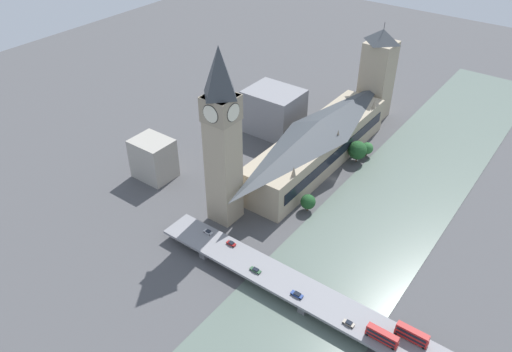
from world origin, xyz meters
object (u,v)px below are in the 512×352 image
object	(u,v)px
car_northbound_mid	(231,243)
car_southbound_mid	(349,323)
double_decker_bus_mid	(412,334)
car_southbound_lead	(208,232)
victoria_tower	(377,75)
car_northbound_tail	(297,294)
parliament_hall	(318,142)
clock_tower	(222,135)
road_bridge	(310,296)
double_decker_bus_lead	(382,336)
car_northbound_lead	(255,270)

from	to	relation	value
car_northbound_mid	car_southbound_mid	bearing A→B (deg)	172.97
double_decker_bus_mid	car_southbound_lead	size ratio (longest dim) A/B	2.85
victoria_tower	car_southbound_mid	xyz separation A→B (m)	(-65.26, 154.13, -21.38)
victoria_tower	car_northbound_tail	xyz separation A→B (m)	(-43.79, 153.92, -21.34)
parliament_hall	car_northbound_tail	world-z (taller)	parliament_hall
victoria_tower	car_northbound_tail	world-z (taller)	victoria_tower
clock_tower	road_bridge	size ratio (longest dim) A/B	0.59
parliament_hall	car_southbound_mid	size ratio (longest dim) A/B	25.53
road_bridge	car_southbound_mid	distance (m)	18.30
car_northbound_mid	car_southbound_mid	xyz separation A→B (m)	(-58.24, 7.18, -0.03)
car_northbound_mid	car_northbound_tail	xyz separation A→B (m)	(-36.77, 6.97, 0.01)
clock_tower	car_southbound_lead	bearing A→B (deg)	106.31
road_bridge	car_southbound_mid	size ratio (longest dim) A/B	32.97
road_bridge	victoria_tower	bearing A→B (deg)	-72.51
victoria_tower	car_northbound_mid	xyz separation A→B (m)	(-7.02, 146.95, -21.35)
parliament_hall	car_southbound_mid	bearing A→B (deg)	126.43
clock_tower	car_northbound_tail	xyz separation A→B (m)	(-54.42, 24.62, -37.29)
road_bridge	car_northbound_mid	bearing A→B (deg)	-4.96
car_northbound_tail	car_southbound_mid	world-z (taller)	car_northbound_tail
parliament_hall	car_northbound_tail	size ratio (longest dim) A/B	22.46
double_decker_bus_mid	double_decker_bus_lead	bearing A→B (deg)	38.50
car_northbound_lead	double_decker_bus_lead	bearing A→B (deg)	179.58
car_northbound_tail	car_southbound_lead	size ratio (longest dim) A/B	1.19
car_northbound_mid	car_southbound_lead	xyz separation A→B (m)	(12.42, 0.24, -0.02)
clock_tower	car_northbound_lead	world-z (taller)	clock_tower
car_northbound_tail	car_southbound_lead	distance (m)	49.64
car_northbound_mid	double_decker_bus_lead	bearing A→B (deg)	174.73
double_decker_bus_mid	car_southbound_mid	bearing A→B (deg)	19.34
car_southbound_mid	parliament_hall	bearing A→B (deg)	-53.57
car_northbound_lead	car_southbound_mid	bearing A→B (deg)	178.49
car_northbound_mid	car_northbound_tail	bearing A→B (deg)	169.27
double_decker_bus_lead	car_southbound_lead	bearing A→B (deg)	-4.32
car_northbound_tail	victoria_tower	bearing A→B (deg)	-74.12
car_northbound_lead	car_northbound_tail	size ratio (longest dim) A/B	0.98
parliament_hall	car_southbound_lead	distance (m)	81.87
parliament_hall	car_southbound_lead	xyz separation A→B (m)	(5.45, 81.40, -6.88)
parliament_hall	road_bridge	distance (m)	97.39
clock_tower	car_northbound_mid	bearing A→B (deg)	134.99
clock_tower	double_decker_bus_mid	xyz separation A→B (m)	(-95.73, 17.87, -35.26)
car_southbound_lead	car_southbound_mid	distance (m)	70.99
car_northbound_lead	car_southbound_mid	world-z (taller)	car_southbound_mid
car_northbound_mid	car_southbound_mid	world-z (taller)	car_northbound_mid
clock_tower	victoria_tower	distance (m)	130.71
double_decker_bus_lead	car_southbound_lead	world-z (taller)	double_decker_bus_lead
clock_tower	double_decker_bus_lead	xyz separation A→B (m)	(-87.85, 24.13, -35.44)
car_northbound_mid	car_northbound_lead	bearing A→B (deg)	160.34
double_decker_bus_lead	car_southbound_mid	bearing A→B (deg)	3.34
car_northbound_mid	car_southbound_lead	distance (m)	12.42
double_decker_bus_mid	car_northbound_mid	size ratio (longest dim) A/B	2.79
double_decker_bus_lead	car_northbound_lead	bearing A→B (deg)	-0.42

